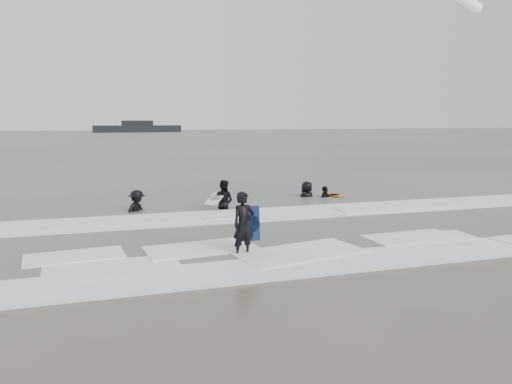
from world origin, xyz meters
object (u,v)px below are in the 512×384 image
object	(u,v)px
surfer_centre	(244,257)
surfer_right_near	(325,198)
surfer_wading	(223,210)
surfer_breaker	(137,213)
surfer_right_far	(307,198)
vessel_horizon	(137,128)

from	to	relation	value
surfer_centre	surfer_right_near	world-z (taller)	surfer_centre
surfer_wading	surfer_right_near	world-z (taller)	surfer_wading
surfer_breaker	surfer_right_near	distance (m)	8.83
surfer_wading	surfer_centre	bearing A→B (deg)	116.45
surfer_centre	surfer_right_near	size ratio (longest dim) A/B	1.05
surfer_centre	surfer_breaker	world-z (taller)	surfer_centre
surfer_right_far	vessel_horizon	world-z (taller)	vessel_horizon
surfer_centre	surfer_breaker	size ratio (longest dim) A/B	1.02
surfer_breaker	surfer_right_far	bearing A→B (deg)	-34.32
surfer_right_near	surfer_right_far	size ratio (longest dim) A/B	0.89
surfer_right_near	surfer_wading	bearing A→B (deg)	-9.64
surfer_breaker	surfer_right_near	xyz separation A→B (m)	(8.74, 1.24, 0.00)
surfer_right_near	surfer_right_far	distance (m)	0.86
surfer_wading	surfer_right_far	size ratio (longest dim) A/B	0.93
surfer_centre	surfer_right_far	distance (m)	10.61
vessel_horizon	surfer_right_far	bearing A→B (deg)	-90.04
surfer_centre	surfer_wading	distance (m)	7.04
surfer_wading	surfer_breaker	bearing A→B (deg)	27.58
surfer_breaker	vessel_horizon	size ratio (longest dim) A/B	0.07
surfer_right_near	vessel_horizon	xyz separation A→B (m)	(-0.69, 124.94, 1.24)
surfer_centre	vessel_horizon	size ratio (longest dim) A/B	0.07
surfer_wading	vessel_horizon	size ratio (longest dim) A/B	0.07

